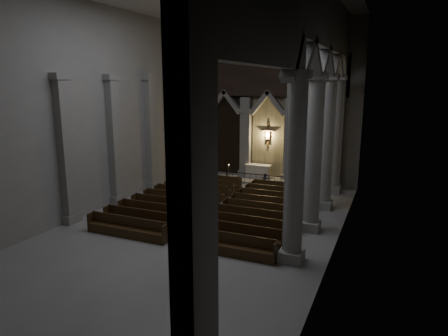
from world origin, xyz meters
The scene contains 11 objects.
room centered at (0.00, 0.00, 7.60)m, with size 24.00×24.10×12.00m.
sanctuary_wall centered at (0.00, 11.54, 6.62)m, with size 14.00×0.77×12.00m.
right_arcade centered at (5.50, 1.33, 7.83)m, with size 1.00×24.00×12.00m.
left_pilasters centered at (-6.75, 3.50, 3.91)m, with size 0.60×13.00×8.03m.
sanctuary_step centered at (0.00, 10.60, 0.07)m, with size 8.50×2.60×0.15m, color gray.
altar centered at (-0.56, 11.12, 0.67)m, with size 2.02×0.81×1.02m.
altar_rail centered at (0.00, 8.98, 0.62)m, with size 4.78×0.09×0.94m.
candle_stand_left centered at (-2.32, 9.27, 0.38)m, with size 0.24×0.24×1.40m.
candle_stand_right centered at (2.67, 9.33, 0.41)m, with size 0.26×0.26×1.51m.
pews centered at (0.00, 1.99, 0.33)m, with size 9.93×10.46×1.01m.
worshipper centered at (1.09, 7.66, 0.66)m, with size 0.48×0.31×1.32m, color black.
Camera 1 is at (9.13, -18.30, 7.55)m, focal length 32.00 mm.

